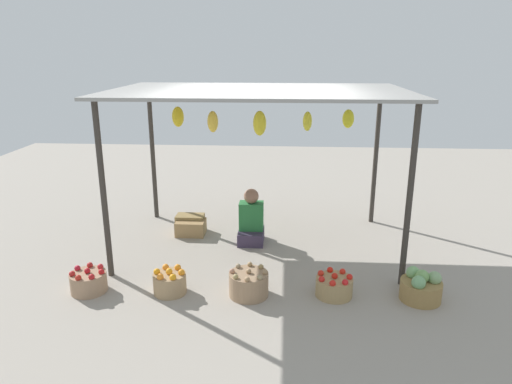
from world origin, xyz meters
TOP-DOWN VIEW (x-y plane):
  - ground_plane at (0.00, 0.00)m, footprint 14.00×14.00m
  - market_stall_structure at (-0.01, 0.01)m, footprint 3.79×2.38m
  - vendor_person at (-0.11, 0.12)m, footprint 0.36×0.44m
  - basket_red_apples at (-1.85, -1.45)m, footprint 0.41×0.41m
  - basket_oranges at (-0.92, -1.42)m, footprint 0.37×0.37m
  - basket_potatoes at (-0.03, -1.42)m, footprint 0.44×0.44m
  - basket_red_tomatoes at (0.93, -1.36)m, footprint 0.41×0.41m
  - basket_cabbages at (1.87, -1.39)m, footprint 0.45×0.45m
  - wooden_crate_near_vendor at (-1.06, 0.44)m, footprint 0.41×0.25m
  - wooden_crate_stacked_rear at (-1.03, 0.32)m, footprint 0.42×0.32m

SIDE VIEW (x-z plane):
  - ground_plane at x=0.00m, z-range 0.00..0.00m
  - wooden_crate_stacked_rear at x=-1.03m, z-range 0.00..0.22m
  - basket_red_tomatoes at x=0.93m, z-range -0.02..0.25m
  - basket_red_apples at x=-1.85m, z-range -0.02..0.27m
  - basket_oranges at x=-0.92m, z-range -0.02..0.28m
  - wooden_crate_near_vendor at x=-1.06m, z-range 0.00..0.26m
  - basket_potatoes at x=-0.03m, z-range -0.02..0.30m
  - basket_cabbages at x=1.87m, z-range -0.03..0.33m
  - vendor_person at x=-0.11m, z-range -0.09..0.69m
  - market_stall_structure at x=-0.01m, z-range 0.93..3.08m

